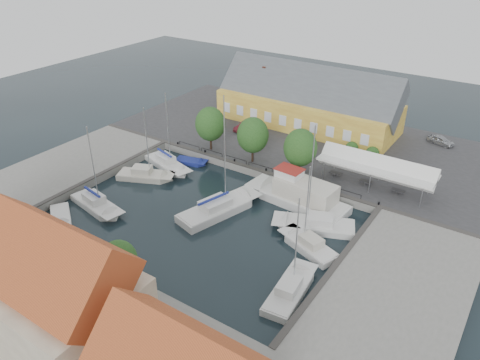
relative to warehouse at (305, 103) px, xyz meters
The scene contains 22 objects.
ground 28.82m from the warehouse, 84.77° to the right, with size 140.00×140.00×0.00m, color black.
north_quay 7.13m from the warehouse, 64.14° to the right, with size 56.00×26.00×1.00m, color #2D2D30.
west_quay 36.24m from the warehouse, 122.58° to the right, with size 12.00×24.00×1.00m, color slate.
east_quay 39.27m from the warehouse, 50.98° to the right, with size 12.00×24.00×1.00m, color slate.
south_bank 49.58m from the warehouse, 86.99° to the right, with size 56.00×14.00×1.00m, color slate.
quay_edge_fittings 23.99m from the warehouse, 83.67° to the right, with size 56.00×24.72×0.40m.
warehouse is the anchor object (origin of this frame).
tent_canopy 21.63m from the warehouse, 39.86° to the right, with size 14.00×4.00×2.83m.
quay_trees 16.37m from the warehouse, 87.91° to the right, with size 18.20×4.20×6.30m.
car_silver 20.83m from the warehouse, 10.19° to the left, with size 1.55×3.85×1.31m, color #9D9FA4.
car_red 10.30m from the warehouse, 128.50° to the right, with size 1.44×4.13×1.36m, color #50121A.
center_sailboat 28.46m from the warehouse, 83.15° to the right, with size 5.88×11.03×14.43m.
trawler 23.72m from the warehouse, 63.93° to the right, with size 13.21×4.88×5.00m.
east_boat_a 28.64m from the warehouse, 60.27° to the right, with size 9.35×6.17×12.63m.
east_boat_b 32.44m from the warehouse, 61.97° to the right, with size 7.34×4.62×9.84m.
east_boat_c 39.26m from the warehouse, 64.71° to the right, with size 3.30×8.16×10.25m.
west_boat_a 24.70m from the warehouse, 112.38° to the right, with size 8.77×4.65×11.32m.
west_boat_b 28.58m from the warehouse, 109.70° to the right, with size 7.81×5.37×10.37m.
west_boat_d 36.48m from the warehouse, 104.58° to the right, with size 8.52×3.90×11.09m.
launch_sw 40.53m from the warehouse, 105.49° to the right, with size 5.48×4.59×0.98m.
launch_nw 21.62m from the warehouse, 110.38° to the right, with size 4.82×2.87×0.88m.
townhouses 51.81m from the warehouse, 84.99° to the right, with size 36.30×8.50×12.00m.
Camera 1 is at (28.16, -35.95, 29.26)m, focal length 35.00 mm.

